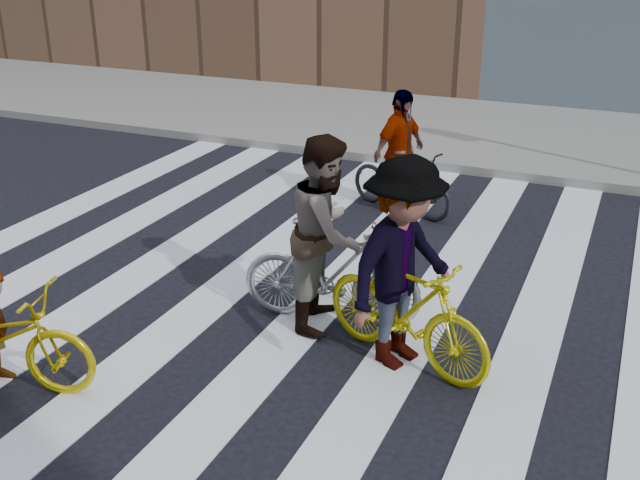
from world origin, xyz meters
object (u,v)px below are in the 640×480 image
Objects in this scene: bike_silver_mid at (331,273)px; rider_right at (403,264)px; rider_rear at (399,152)px; bike_yellow_right at (406,310)px; rider_mid at (327,232)px; bike_dark_rear at (401,181)px.

rider_right reaches higher than bike_silver_mid.
rider_rear is at bearing -2.30° from bike_silver_mid.
rider_right is (-0.05, 0.00, 0.44)m from bike_yellow_right.
rider_right is at bearing -125.22° from rider_mid.
rider_mid is (-0.05, -0.00, 0.43)m from bike_silver_mid.
rider_rear is at bearing 39.72° from bike_yellow_right.
rider_rear is (-1.31, 3.79, 0.31)m from bike_yellow_right.
rider_right reaches higher than bike_yellow_right.
rider_rear is (-1.26, 3.79, -0.13)m from rider_right.
rider_right is at bearing -141.43° from rider_rear.
bike_yellow_right is at bearing -124.03° from rider_mid.
rider_right is at bearing -142.11° from bike_dark_rear.
bike_silver_mid reaches higher than bike_yellow_right.
rider_rear is at bearing -3.15° from rider_mid.
rider_right reaches higher than bike_dark_rear.
rider_right is (0.87, -0.45, 0.44)m from bike_silver_mid.
bike_silver_mid reaches higher than bike_dark_rear.
rider_right is 3.99m from rider_rear.
bike_dark_rear is 0.42m from rider_rear.
bike_silver_mid is 0.93× the size of rider_mid.
bike_dark_rear is (-1.26, 3.79, -0.10)m from bike_yellow_right.
rider_mid reaches higher than rider_rear.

